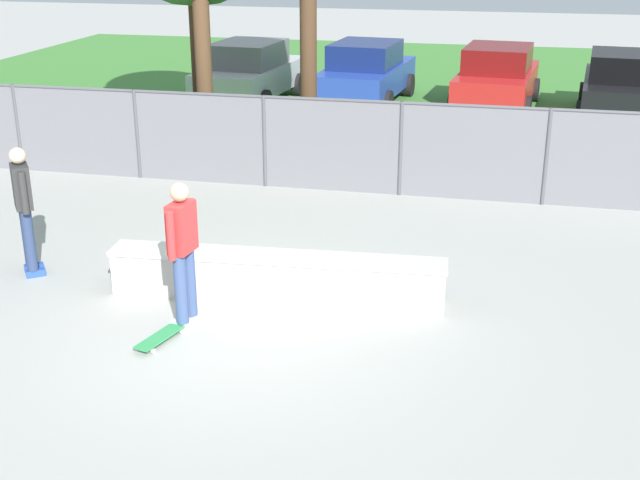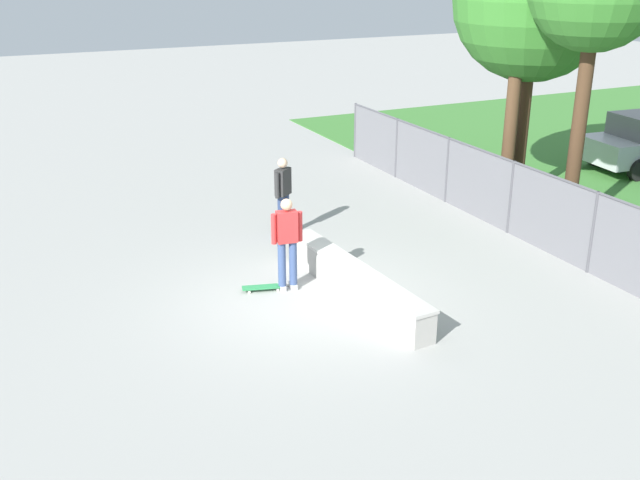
{
  "view_description": "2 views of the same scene",
  "coord_description": "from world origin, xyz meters",
  "px_view_note": "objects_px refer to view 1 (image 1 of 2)",
  "views": [
    {
      "loc": [
        2.99,
        -8.65,
        4.6
      ],
      "look_at": [
        0.83,
        1.05,
        0.81
      ],
      "focal_mm": 46.77,
      "sensor_mm": 36.0,
      "label": 1
    },
    {
      "loc": [
        11.28,
        -5.03,
        6.0
      ],
      "look_at": [
        0.14,
        0.25,
        1.21
      ],
      "focal_mm": 41.39,
      "sensor_mm": 36.0,
      "label": 2
    }
  ],
  "objects_px": {
    "car_red": "(497,77)",
    "car_black": "(622,85)",
    "skateboarder": "(183,249)",
    "car_silver": "(250,72)",
    "skateboard": "(162,336)",
    "concrete_ledge": "(277,277)",
    "car_blue": "(366,73)",
    "bystander": "(24,206)"
  },
  "relations": [
    {
      "from": "car_red",
      "to": "car_black",
      "type": "distance_m",
      "value": 3.1
    },
    {
      "from": "skateboarder",
      "to": "car_silver",
      "type": "relative_size",
      "value": 0.42
    },
    {
      "from": "car_silver",
      "to": "skateboard",
      "type": "bearing_deg",
      "value": -77.27
    },
    {
      "from": "concrete_ledge",
      "to": "car_blue",
      "type": "bearing_deg",
      "value": 94.44
    },
    {
      "from": "skateboard",
      "to": "car_red",
      "type": "relative_size",
      "value": 0.19
    },
    {
      "from": "car_red",
      "to": "car_blue",
      "type": "bearing_deg",
      "value": -179.52
    },
    {
      "from": "car_silver",
      "to": "car_blue",
      "type": "relative_size",
      "value": 1.0
    },
    {
      "from": "skateboarder",
      "to": "car_blue",
      "type": "xyz_separation_m",
      "value": [
        -0.13,
        13.7,
        -0.17
      ]
    },
    {
      "from": "skateboard",
      "to": "car_blue",
      "type": "distance_m",
      "value": 14.17
    },
    {
      "from": "concrete_ledge",
      "to": "bystander",
      "type": "xyz_separation_m",
      "value": [
        -3.56,
        0.05,
        0.7
      ]
    },
    {
      "from": "concrete_ledge",
      "to": "skateboarder",
      "type": "height_order",
      "value": "skateboarder"
    },
    {
      "from": "car_silver",
      "to": "car_red",
      "type": "distance_m",
      "value": 6.56
    },
    {
      "from": "car_blue",
      "to": "bystander",
      "type": "distance_m",
      "value": 12.91
    },
    {
      "from": "skateboard",
      "to": "car_silver",
      "type": "distance_m",
      "value": 13.92
    },
    {
      "from": "skateboard",
      "to": "bystander",
      "type": "height_order",
      "value": "bystander"
    },
    {
      "from": "car_blue",
      "to": "car_red",
      "type": "xyz_separation_m",
      "value": [
        3.46,
        0.03,
        0.0
      ]
    },
    {
      "from": "concrete_ledge",
      "to": "car_red",
      "type": "height_order",
      "value": "car_red"
    },
    {
      "from": "car_red",
      "to": "skateboard",
      "type": "bearing_deg",
      "value": -103.75
    },
    {
      "from": "skateboarder",
      "to": "car_black",
      "type": "height_order",
      "value": "skateboarder"
    },
    {
      "from": "car_silver",
      "to": "car_red",
      "type": "relative_size",
      "value": 1.0
    },
    {
      "from": "skateboarder",
      "to": "car_red",
      "type": "distance_m",
      "value": 14.13
    },
    {
      "from": "skateboard",
      "to": "car_black",
      "type": "xyz_separation_m",
      "value": [
        6.53,
        13.68,
        0.77
      ]
    },
    {
      "from": "concrete_ledge",
      "to": "skateboarder",
      "type": "bearing_deg",
      "value": -130.47
    },
    {
      "from": "skateboarder",
      "to": "car_black",
      "type": "distance_m",
      "value": 14.68
    },
    {
      "from": "skateboarder",
      "to": "skateboard",
      "type": "relative_size",
      "value": 2.21
    },
    {
      "from": "car_silver",
      "to": "car_black",
      "type": "xyz_separation_m",
      "value": [
        9.59,
        0.11,
        0.0
      ]
    },
    {
      "from": "skateboarder",
      "to": "car_silver",
      "type": "xyz_separation_m",
      "value": [
        -3.21,
        13.11,
        -0.17
      ]
    },
    {
      "from": "car_silver",
      "to": "bystander",
      "type": "bearing_deg",
      "value": -87.6
    },
    {
      "from": "car_blue",
      "to": "car_black",
      "type": "xyz_separation_m",
      "value": [
        6.51,
        -0.48,
        0.0
      ]
    },
    {
      "from": "car_blue",
      "to": "car_black",
      "type": "distance_m",
      "value": 6.53
    },
    {
      "from": "concrete_ledge",
      "to": "car_silver",
      "type": "height_order",
      "value": "car_silver"
    },
    {
      "from": "car_blue",
      "to": "bystander",
      "type": "relative_size",
      "value": 2.39
    },
    {
      "from": "car_silver",
      "to": "bystander",
      "type": "distance_m",
      "value": 12.07
    },
    {
      "from": "concrete_ledge",
      "to": "car_red",
      "type": "distance_m",
      "value": 12.97
    },
    {
      "from": "skateboarder",
      "to": "skateboard",
      "type": "distance_m",
      "value": 1.05
    },
    {
      "from": "skateboard",
      "to": "car_blue",
      "type": "xyz_separation_m",
      "value": [
        0.01,
        14.15,
        0.77
      ]
    },
    {
      "from": "car_black",
      "to": "car_silver",
      "type": "bearing_deg",
      "value": -179.32
    },
    {
      "from": "car_silver",
      "to": "car_blue",
      "type": "xyz_separation_m",
      "value": [
        3.08,
        0.59,
        0.0
      ]
    },
    {
      "from": "skateboarder",
      "to": "car_blue",
      "type": "relative_size",
      "value": 0.42
    },
    {
      "from": "car_blue",
      "to": "car_silver",
      "type": "bearing_deg",
      "value": -169.17
    },
    {
      "from": "concrete_ledge",
      "to": "skateboard",
      "type": "distance_m",
      "value": 1.78
    },
    {
      "from": "concrete_ledge",
      "to": "car_red",
      "type": "bearing_deg",
      "value": 79.01
    }
  ]
}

